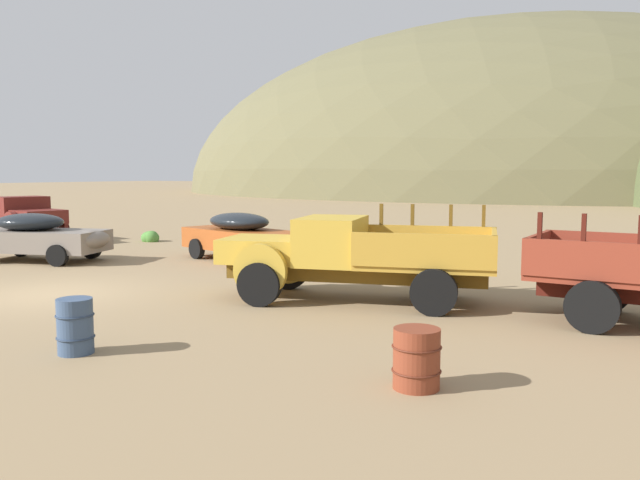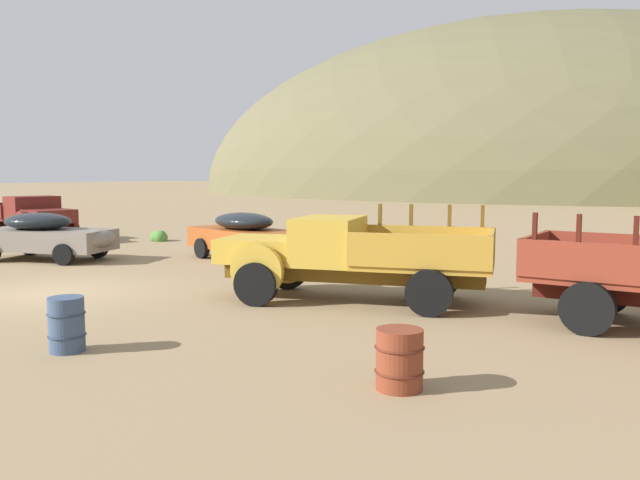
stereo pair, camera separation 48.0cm
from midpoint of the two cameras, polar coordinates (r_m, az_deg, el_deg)
name	(u,v)px [view 1 (the left image)]	position (r m, az deg, el deg)	size (l,w,h in m)	color
ground_plane	(47,294)	(16.94, -23.59, -4.39)	(300.00, 300.00, 0.00)	#937A56
hill_distant	(498,192)	(96.65, 15.21, 4.05)	(96.79, 71.81, 47.01)	brown
truck_oxblood	(21,218)	(30.09, -25.18, 1.76)	(6.19, 3.19, 1.89)	black
car_primer_gray	(41,236)	(23.14, -23.82, 0.29)	(4.92, 3.18, 1.57)	slate
car_oxide_orange	(247,236)	(21.40, -7.04, 0.33)	(5.32, 2.90, 1.57)	#A34C1E
truck_faded_yellow	(336,256)	(14.70, 0.49, -1.46)	(6.43, 3.75, 2.16)	brown
oil_drum_by_truck	(417,358)	(8.92, 6.92, -10.28)	(0.68, 0.68, 0.82)	brown
oil_drum_foreground	(75,326)	(11.28, -21.84, -7.03)	(0.61, 0.61, 0.90)	#384C6B
bush_back_edge	(151,238)	(28.25, -15.11, 0.19)	(0.87, 0.72, 0.60)	#4C8438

